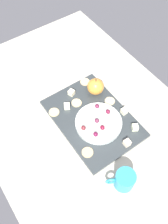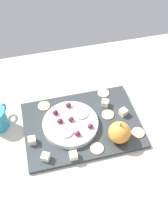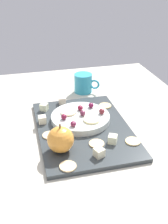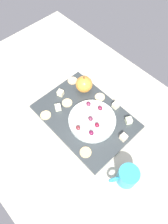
{
  "view_description": "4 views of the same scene",
  "coord_description": "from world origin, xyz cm",
  "px_view_note": "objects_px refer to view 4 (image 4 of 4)",
  "views": [
    {
      "loc": [
        46.66,
        -30.94,
        90.31
      ],
      "look_at": [
        2.81,
        -0.33,
        9.05
      ],
      "focal_mm": 39.08,
      "sensor_mm": 36.0,
      "label": 1
    },
    {
      "loc": [
        16.24,
        51.97,
        75.1
      ],
      "look_at": [
        3.56,
        0.37,
        8.32
      ],
      "focal_mm": 40.15,
      "sensor_mm": 36.0,
      "label": 2
    },
    {
      "loc": [
        -65.59,
        20.06,
        50.82
      ],
      "look_at": [
        6.86,
        1.91,
        9.21
      ],
      "focal_mm": 44.06,
      "sensor_mm": 36.0,
      "label": 3
    },
    {
      "loc": [
        36.02,
        -27.42,
        79.14
      ],
      "look_at": [
        4.93,
        1.77,
        8.87
      ],
      "focal_mm": 33.53,
      "sensor_mm": 36.0,
      "label": 4
    }
  ],
  "objects_px": {
    "serving_dish": "(92,121)",
    "grape_3": "(88,104)",
    "cracker_4": "(72,81)",
    "grape_4": "(100,108)",
    "apple_slice_0": "(80,117)",
    "cheese_cube_1": "(129,121)",
    "cheese_cube_3": "(58,107)",
    "cracker_1": "(100,97)",
    "cracker_2": "(67,103)",
    "cracker_0": "(46,115)",
    "grape_0": "(91,133)",
    "cheese_cube_2": "(124,137)",
    "platter": "(85,116)",
    "apple_whole": "(84,84)",
    "grape_1": "(90,119)",
    "apple_slice_1": "(103,118)",
    "cup": "(127,176)",
    "cracker_3": "(86,152)",
    "cheese_cube_4": "(116,105)",
    "cheese_cube_0": "(61,93)",
    "grape_5": "(78,128)",
    "grape_2": "(97,125)"
  },
  "relations": [
    {
      "from": "cracker_4",
      "to": "grape_3",
      "type": "bearing_deg",
      "value": -17.06
    },
    {
      "from": "cheese_cube_3",
      "to": "cracker_0",
      "type": "height_order",
      "value": "cheese_cube_3"
    },
    {
      "from": "cracker_2",
      "to": "grape_4",
      "type": "xyz_separation_m",
      "value": [
        0.13,
        0.07,
        0.03
      ]
    },
    {
      "from": "cheese_cube_1",
      "to": "cup",
      "type": "relative_size",
      "value": 0.25
    },
    {
      "from": "cheese_cube_1",
      "to": "grape_0",
      "type": "distance_m",
      "value": 0.16
    },
    {
      "from": "cracker_3",
      "to": "cracker_2",
      "type": "bearing_deg",
      "value": 156.22
    },
    {
      "from": "serving_dish",
      "to": "cracker_1",
      "type": "xyz_separation_m",
      "value": [
        -0.06,
        0.11,
        -0.01
      ]
    },
    {
      "from": "apple_slice_0",
      "to": "cracker_3",
      "type": "bearing_deg",
      "value": -34.13
    },
    {
      "from": "platter",
      "to": "apple_whole",
      "type": "height_order",
      "value": "apple_whole"
    },
    {
      "from": "grape_2",
      "to": "grape_4",
      "type": "xyz_separation_m",
      "value": [
        -0.05,
        0.06,
        0.0
      ]
    },
    {
      "from": "cracker_1",
      "to": "grape_3",
      "type": "bearing_deg",
      "value": -86.99
    },
    {
      "from": "platter",
      "to": "grape_3",
      "type": "bearing_deg",
      "value": 119.03
    },
    {
      "from": "cracker_0",
      "to": "grape_0",
      "type": "xyz_separation_m",
      "value": [
        0.19,
        0.07,
        0.03
      ]
    },
    {
      "from": "apple_whole",
      "to": "cracker_0",
      "type": "relative_size",
      "value": 1.67
    },
    {
      "from": "cracker_0",
      "to": "apple_slice_0",
      "type": "relative_size",
      "value": 0.86
    },
    {
      "from": "cracker_0",
      "to": "cracker_1",
      "type": "xyz_separation_m",
      "value": [
        0.09,
        0.23,
        0.0
      ]
    },
    {
      "from": "serving_dish",
      "to": "grape_0",
      "type": "relative_size",
      "value": 9.57
    },
    {
      "from": "grape_5",
      "to": "apple_slice_0",
      "type": "distance_m",
      "value": 0.05
    },
    {
      "from": "cheese_cube_0",
      "to": "grape_5",
      "type": "relative_size",
      "value": 1.21
    },
    {
      "from": "serving_dish",
      "to": "cheese_cube_0",
      "type": "xyz_separation_m",
      "value": [
        -0.19,
        -0.01,
        0.0
      ]
    },
    {
      "from": "cracker_1",
      "to": "cup",
      "type": "bearing_deg",
      "value": -30.51
    },
    {
      "from": "cheese_cube_0",
      "to": "cheese_cube_4",
      "type": "height_order",
      "value": "same"
    },
    {
      "from": "grape_1",
      "to": "grape_3",
      "type": "distance_m",
      "value": 0.07
    },
    {
      "from": "cheese_cube_1",
      "to": "cracker_4",
      "type": "distance_m",
      "value": 0.31
    },
    {
      "from": "apple_whole",
      "to": "cheese_cube_0",
      "type": "height_order",
      "value": "apple_whole"
    },
    {
      "from": "grape_2",
      "to": "cracker_2",
      "type": "bearing_deg",
      "value": -177.76
    },
    {
      "from": "serving_dish",
      "to": "grape_3",
      "type": "relative_size",
      "value": 9.57
    },
    {
      "from": "cheese_cube_1",
      "to": "cheese_cube_3",
      "type": "relative_size",
      "value": 1.0
    },
    {
      "from": "cheese_cube_3",
      "to": "cracker_1",
      "type": "height_order",
      "value": "cheese_cube_3"
    },
    {
      "from": "cracker_0",
      "to": "apple_slice_1",
      "type": "relative_size",
      "value": 0.86
    },
    {
      "from": "grape_3",
      "to": "apple_slice_1",
      "type": "relative_size",
      "value": 0.39
    },
    {
      "from": "grape_4",
      "to": "apple_slice_0",
      "type": "xyz_separation_m",
      "value": [
        -0.03,
        -0.08,
        -0.01
      ]
    },
    {
      "from": "cup",
      "to": "grape_5",
      "type": "bearing_deg",
      "value": 179.78
    },
    {
      "from": "grape_2",
      "to": "apple_slice_0",
      "type": "relative_size",
      "value": 0.39
    },
    {
      "from": "apple_whole",
      "to": "grape_3",
      "type": "distance_m",
      "value": 0.1
    },
    {
      "from": "grape_3",
      "to": "cracker_0",
      "type": "bearing_deg",
      "value": -120.95
    },
    {
      "from": "cracker_3",
      "to": "grape_3",
      "type": "distance_m",
      "value": 0.2
    },
    {
      "from": "serving_dish",
      "to": "cheese_cube_2",
      "type": "xyz_separation_m",
      "value": [
        0.13,
        0.04,
        0.0
      ]
    },
    {
      "from": "cracker_3",
      "to": "cheese_cube_4",
      "type": "bearing_deg",
      "value": 104.65
    },
    {
      "from": "cracker_2",
      "to": "grape_5",
      "type": "relative_size",
      "value": 2.21
    },
    {
      "from": "cracker_0",
      "to": "cheese_cube_2",
      "type": "bearing_deg",
      "value": 28.26
    },
    {
      "from": "cracker_1",
      "to": "grape_4",
      "type": "relative_size",
      "value": 2.21
    },
    {
      "from": "cup",
      "to": "grape_4",
      "type": "bearing_deg",
      "value": 153.47
    },
    {
      "from": "cheese_cube_3",
      "to": "grape_5",
      "type": "relative_size",
      "value": 1.21
    },
    {
      "from": "grape_0",
      "to": "cracker_2",
      "type": "bearing_deg",
      "value": 169.73
    },
    {
      "from": "cheese_cube_0",
      "to": "cracker_3",
      "type": "relative_size",
      "value": 0.55
    },
    {
      "from": "apple_slice_0",
      "to": "apple_slice_1",
      "type": "xyz_separation_m",
      "value": [
        0.06,
        0.06,
        0.0
      ]
    },
    {
      "from": "cheese_cube_3",
      "to": "grape_3",
      "type": "xyz_separation_m",
      "value": [
        0.08,
        0.1,
        0.02
      ]
    },
    {
      "from": "cheese_cube_3",
      "to": "apple_slice_1",
      "type": "xyz_separation_m",
      "value": [
        0.16,
        0.1,
        0.01
      ]
    },
    {
      "from": "cheese_cube_1",
      "to": "apple_slice_0",
      "type": "height_order",
      "value": "apple_slice_0"
    }
  ]
}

